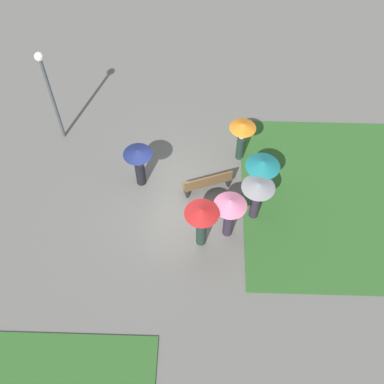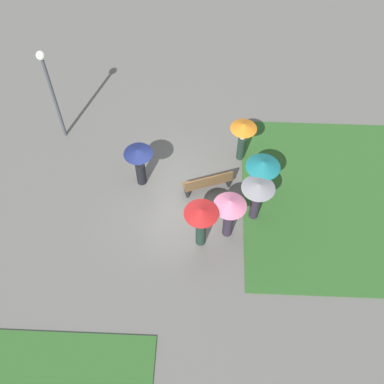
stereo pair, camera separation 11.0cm
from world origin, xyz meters
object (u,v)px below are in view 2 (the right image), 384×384
park_bench (208,182)px  crowd_person_orange (243,134)px  crowd_person_grey (257,193)px  crowd_person_red (201,219)px  crowd_person_teal (262,172)px  crowd_person_navy (139,160)px  crowd_person_pink (230,209)px  lamp_post (50,84)px

park_bench → crowd_person_orange: size_ratio=0.99×
crowd_person_grey → crowd_person_orange: size_ratio=1.04×
crowd_person_red → crowd_person_orange: 3.97m
crowd_person_teal → crowd_person_grey: crowd_person_teal is taller
crowd_person_teal → park_bench: bearing=65.4°
crowd_person_red → crowd_person_orange: size_ratio=1.08×
crowd_person_red → crowd_person_orange: crowd_person_red is taller
crowd_person_red → crowd_person_navy: 3.28m
crowd_person_teal → crowd_person_grey: 0.87m
park_bench → crowd_person_teal: (-1.79, 0.21, 0.96)m
crowd_person_red → crowd_person_pink: bearing=-137.4°
crowd_person_navy → park_bench: bearing=-56.2°
crowd_person_grey → crowd_person_navy: bearing=47.5°
crowd_person_grey → crowd_person_pink: crowd_person_pink is taller
crowd_person_teal → crowd_person_pink: crowd_person_teal is taller
lamp_post → crowd_person_teal: bearing=160.3°
crowd_person_orange → park_bench: bearing=158.5°
lamp_post → crowd_person_grey: (-7.25, 3.51, -1.20)m
crowd_person_pink → lamp_post: bearing=-14.2°
park_bench → lamp_post: size_ratio=0.45×
crowd_person_grey → park_bench: bearing=32.7°
crowd_person_grey → crowd_person_navy: 4.23m
crowd_person_teal → crowd_person_navy: 4.22m
park_bench → crowd_person_pink: size_ratio=0.93×
park_bench → crowd_person_grey: 2.14m
crowd_person_navy → crowd_person_grey: bearing=-68.0°
park_bench → crowd_person_grey: bearing=127.0°
crowd_person_orange → crowd_person_navy: bearing=125.5°
crowd_person_red → lamp_post: bearing=-20.8°
crowd_person_pink → park_bench: bearing=-48.8°
lamp_post → crowd_person_red: (-5.46, 4.59, -1.18)m
lamp_post → crowd_person_navy: 4.13m
park_bench → crowd_person_orange: (-1.20, -1.58, 0.85)m
crowd_person_red → crowd_person_teal: size_ratio=1.00×
crowd_person_orange → crowd_person_teal: bearing=-146.1°
lamp_post → crowd_person_orange: bearing=172.7°
crowd_person_grey → crowd_person_pink: size_ratio=0.98×
park_bench → crowd_person_red: 2.35m
crowd_person_orange → crowd_person_navy: (3.60, 1.30, -0.06)m
park_bench → crowd_person_teal: crowd_person_teal is taller
crowd_person_grey → crowd_person_red: bearing=97.0°
crowd_person_orange → crowd_person_navy: crowd_person_orange is taller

